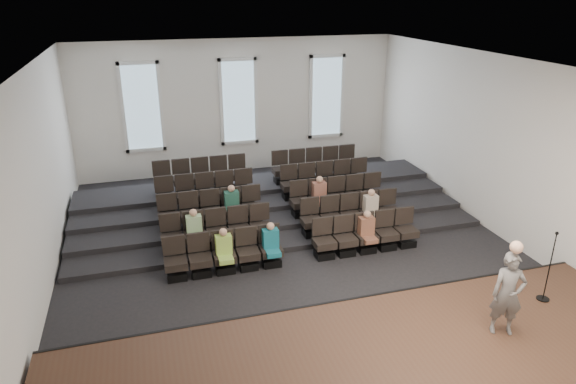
% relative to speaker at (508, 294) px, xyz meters
% --- Properties ---
extents(ground, '(14.00, 14.00, 0.00)m').
position_rel_speaker_xyz_m(ground, '(-2.68, 5.17, -1.34)').
color(ground, black).
rests_on(ground, ground).
extents(ceiling, '(12.00, 14.00, 0.02)m').
position_rel_speaker_xyz_m(ceiling, '(-2.68, 5.17, 3.67)').
color(ceiling, white).
rests_on(ceiling, ground).
extents(wall_back, '(12.00, 0.04, 5.00)m').
position_rel_speaker_xyz_m(wall_back, '(-2.68, 12.19, 1.16)').
color(wall_back, white).
rests_on(wall_back, ground).
extents(wall_front, '(12.00, 0.04, 5.00)m').
position_rel_speaker_xyz_m(wall_front, '(-2.68, -1.85, 1.16)').
color(wall_front, white).
rests_on(wall_front, ground).
extents(wall_left, '(0.04, 14.00, 5.00)m').
position_rel_speaker_xyz_m(wall_left, '(-8.70, 5.17, 1.16)').
color(wall_left, white).
rests_on(wall_left, ground).
extents(wall_right, '(0.04, 14.00, 5.00)m').
position_rel_speaker_xyz_m(wall_right, '(3.34, 5.17, 1.16)').
color(wall_right, white).
rests_on(wall_right, ground).
extents(stage, '(11.80, 3.60, 0.50)m').
position_rel_speaker_xyz_m(stage, '(-2.68, 0.07, -1.09)').
color(stage, '#3D271A').
rests_on(stage, ground).
extents(stage_lip, '(11.80, 0.06, 0.52)m').
position_rel_speaker_xyz_m(stage_lip, '(-2.68, 1.84, -1.09)').
color(stage_lip, black).
rests_on(stage_lip, ground).
extents(risers, '(11.80, 4.80, 0.60)m').
position_rel_speaker_xyz_m(risers, '(-2.68, 8.34, -1.14)').
color(risers, black).
rests_on(risers, ground).
extents(seating_rows, '(6.80, 4.70, 1.67)m').
position_rel_speaker_xyz_m(seating_rows, '(-2.68, 6.71, -0.66)').
color(seating_rows, black).
rests_on(seating_rows, ground).
extents(windows, '(8.44, 0.10, 3.24)m').
position_rel_speaker_xyz_m(windows, '(-2.68, 12.12, 1.36)').
color(windows, white).
rests_on(windows, wall_back).
extents(audience, '(5.45, 2.64, 1.10)m').
position_rel_speaker_xyz_m(audience, '(-2.78, 5.47, -0.53)').
color(audience, '#9EC64F').
rests_on(audience, seating_rows).
extents(speaker, '(0.72, 0.60, 1.68)m').
position_rel_speaker_xyz_m(speaker, '(0.00, 0.00, 0.00)').
color(speaker, '#5A5755').
rests_on(speaker, stage).
extents(mic_stand, '(0.27, 0.27, 1.59)m').
position_rel_speaker_xyz_m(mic_stand, '(1.57, 0.69, -0.36)').
color(mic_stand, black).
rests_on(mic_stand, stage).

